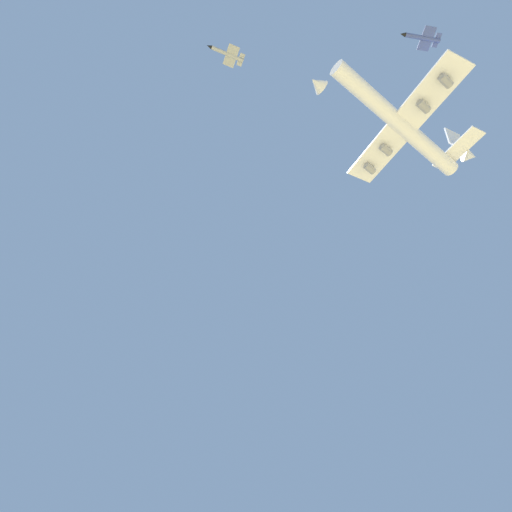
{
  "coord_description": "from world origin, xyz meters",
  "views": [
    {
      "loc": [
        38.85,
        71.48,
        4.02
      ],
      "look_at": [
        -20.06,
        47.86,
        78.99
      ],
      "focal_mm": 28.37,
      "sensor_mm": 36.0,
      "label": 1
    }
  ],
  "objects": [
    {
      "name": "carrier_jet",
      "position": [
        -40.98,
        101.15,
        159.07
      ],
      "size": [
        62.07,
        60.73,
        22.73
      ],
      "rotation": [
        -0.23,
        0.0,
        -0.78
      ],
      "color": "white"
    },
    {
      "name": "chase_jet_left_wing",
      "position": [
        4.27,
        45.59,
        175.53
      ],
      "size": [
        12.64,
        13.02,
        4.0
      ],
      "rotation": [
        0.0,
        0.0,
        -0.81
      ],
      "color": "#999EA3"
    },
    {
      "name": "chase_jet_lead",
      "position": [
        -15.17,
        114.66,
        166.44
      ],
      "size": [
        10.35,
        14.51,
        4.0
      ],
      "rotation": [
        0.0,
        0.0,
        -1.04
      ],
      "color": "#38478C"
    }
  ]
}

